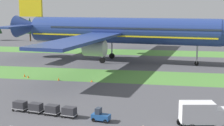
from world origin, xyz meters
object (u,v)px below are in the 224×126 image
at_px(baggage_tug, 100,116).
at_px(taxiway_marker_1, 25,75).
at_px(cargo_dolly_second, 52,109).
at_px(taxiway_marker_2, 28,76).
at_px(cargo_dolly_fourth, 20,105).
at_px(taxiway_marker_3, 92,81).
at_px(cargo_dolly_third, 36,107).
at_px(airliner, 115,30).
at_px(taxiway_marker_0, 59,79).
at_px(catering_truck, 204,114).
at_px(cargo_dolly_lead, 69,111).

height_order(baggage_tug, taxiway_marker_1, baggage_tug).
height_order(cargo_dolly_second, taxiway_marker_2, cargo_dolly_second).
bearing_deg(cargo_dolly_fourth, cargo_dolly_second, 90.00).
distance_m(taxiway_marker_2, taxiway_marker_3, 15.53).
relative_size(baggage_tug, cargo_dolly_third, 1.15).
bearing_deg(airliner, taxiway_marker_0, -8.28).
height_order(airliner, taxiway_marker_2, airliner).
height_order(cargo_dolly_fourth, taxiway_marker_0, cargo_dolly_fourth).
distance_m(cargo_dolly_second, taxiway_marker_2, 28.74).
xyz_separation_m(cargo_dolly_fourth, taxiway_marker_2, (-9.27, 23.47, -0.63)).
bearing_deg(baggage_tug, taxiway_marker_2, -128.25).
distance_m(cargo_dolly_fourth, taxiway_marker_2, 25.24).
relative_size(baggage_tug, catering_truck, 0.38).
distance_m(cargo_dolly_lead, taxiway_marker_2, 30.76).
bearing_deg(catering_truck, taxiway_marker_1, -135.63).
xyz_separation_m(taxiway_marker_0, taxiway_marker_2, (-7.90, 1.52, -0.06)).
bearing_deg(cargo_dolly_third, catering_truck, 96.02).
bearing_deg(taxiway_marker_3, taxiway_marker_0, 179.60).
height_order(cargo_dolly_lead, cargo_dolly_third, same).
xyz_separation_m(baggage_tug, cargo_dolly_lead, (-4.94, 0.92, 0.10)).
distance_m(catering_truck, taxiway_marker_1, 46.77).
relative_size(airliner, catering_truck, 11.41).
bearing_deg(cargo_dolly_third, cargo_dolly_lead, 90.00).
bearing_deg(cargo_dolly_lead, taxiway_marker_2, -134.05).
height_order(airliner, cargo_dolly_third, airliner).
bearing_deg(catering_truck, taxiway_marker_3, -149.14).
relative_size(cargo_dolly_fourth, taxiway_marker_2, 4.18).
distance_m(cargo_dolly_second, taxiway_marker_1, 30.12).
distance_m(cargo_dolly_fourth, taxiway_marker_3, 22.76).
distance_m(cargo_dolly_lead, cargo_dolly_fourth, 8.70).
bearing_deg(cargo_dolly_second, taxiway_marker_0, -152.38).
relative_size(baggage_tug, taxiway_marker_1, 4.00).
height_order(cargo_dolly_third, catering_truck, catering_truck).
height_order(cargo_dolly_fourth, catering_truck, catering_truck).
bearing_deg(taxiway_marker_0, catering_truck, -39.99).
height_order(airliner, cargo_dolly_second, airliner).
height_order(baggage_tug, cargo_dolly_third, baggage_tug).
bearing_deg(taxiway_marker_2, taxiway_marker_0, -10.88).
xyz_separation_m(airliner, baggage_tug, (7.01, -52.75, -8.41)).
bearing_deg(taxiway_marker_2, airliner, 59.52).
height_order(cargo_dolly_second, taxiway_marker_1, cargo_dolly_second).
xyz_separation_m(taxiway_marker_0, taxiway_marker_1, (-9.16, 2.35, 0.00)).
xyz_separation_m(catering_truck, taxiway_marker_2, (-37.03, 25.96, -1.66)).
relative_size(taxiway_marker_0, taxiway_marker_1, 1.00).
bearing_deg(taxiway_marker_3, taxiway_marker_1, 171.81).
distance_m(cargo_dolly_third, taxiway_marker_3, 22.68).
distance_m(taxiway_marker_0, taxiway_marker_3, 7.56).
height_order(baggage_tug, cargo_dolly_second, baggage_tug).
relative_size(baggage_tug, taxiway_marker_0, 4.02).
xyz_separation_m(taxiway_marker_1, taxiway_marker_2, (1.26, -0.84, -0.06)).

